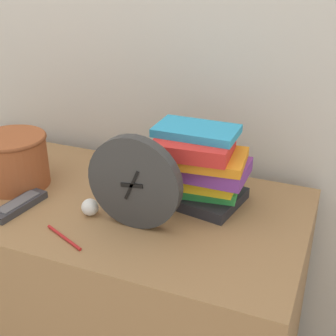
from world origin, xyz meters
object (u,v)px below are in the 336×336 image
at_px(book_stack, 199,168).
at_px(basket, 14,159).
at_px(tv_remote, 19,205).
at_px(pen, 64,237).
at_px(crumpled_paper_ball, 90,207).
at_px(desk_clock, 134,183).

bearing_deg(book_stack, basket, -169.41).
xyz_separation_m(basket, tv_remote, (0.10, -0.12, -0.07)).
bearing_deg(pen, basket, 146.58).
distance_m(tv_remote, crumpled_paper_ball, 0.20).
relative_size(tv_remote, crumpled_paper_ball, 3.82).
distance_m(desk_clock, book_stack, 0.21).
bearing_deg(pen, tv_remote, 158.46).
xyz_separation_m(desk_clock, pen, (-0.14, -0.12, -0.12)).
height_order(desk_clock, basket, desk_clock).
xyz_separation_m(book_stack, basket, (-0.54, -0.10, -0.02)).
relative_size(book_stack, basket, 1.31).
bearing_deg(desk_clock, crumpled_paper_ball, 179.60).
height_order(desk_clock, crumpled_paper_ball, desk_clock).
relative_size(desk_clock, book_stack, 0.92).
relative_size(book_stack, crumpled_paper_ball, 5.81).
bearing_deg(basket, tv_remote, -49.88).
relative_size(tv_remote, pen, 1.33).
bearing_deg(tv_remote, desk_clock, 7.78).
xyz_separation_m(crumpled_paper_ball, pen, (-0.00, -0.12, -0.02)).
xyz_separation_m(tv_remote, crumpled_paper_ball, (0.20, 0.05, 0.01)).
height_order(book_stack, basket, book_stack).
bearing_deg(basket, crumpled_paper_ball, -13.40).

